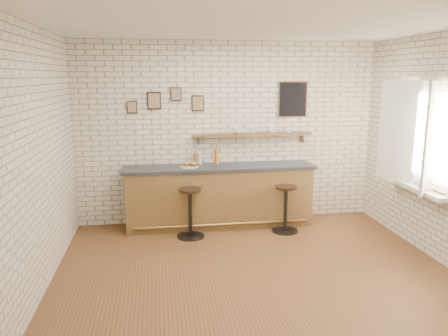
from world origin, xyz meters
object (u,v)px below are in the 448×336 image
at_px(bar_stool_left, 190,211).
at_px(bar_stool_right, 286,207).
at_px(bitters_bottle_amber, 217,156).
at_px(shelf_cup_a, 239,131).
at_px(sandwich_plate, 190,167).
at_px(bitters_bottle_white, 200,158).
at_px(condiment_bottle_yellow, 217,159).
at_px(bitters_bottle_brown, 196,159).
at_px(book_lower, 422,188).
at_px(shelf_cup_d, 290,130).
at_px(shelf_cup_b, 253,131).
at_px(shelf_cup_c, 272,130).
at_px(ciabatta_sandwich, 190,164).
at_px(book_upper, 421,186).
at_px(bar_counter, 219,196).

distance_m(bar_stool_left, bar_stool_right, 1.51).
relative_size(bitters_bottle_amber, shelf_cup_a, 2.44).
relative_size(sandwich_plate, bar_stool_left, 0.36).
xyz_separation_m(bitters_bottle_white, condiment_bottle_yellow, (0.29, 0.00, -0.01)).
relative_size(bitters_bottle_brown, book_lower, 0.98).
height_order(sandwich_plate, shelf_cup_d, shelf_cup_d).
height_order(sandwich_plate, bar_stool_left, sandwich_plate).
bearing_deg(shelf_cup_b, bar_stool_right, -112.31).
height_order(bitters_bottle_brown, book_lower, bitters_bottle_brown).
bearing_deg(shelf_cup_b, shelf_cup_c, -53.39).
height_order(ciabatta_sandwich, bar_stool_left, ciabatta_sandwich).
xyz_separation_m(shelf_cup_b, shelf_cup_c, (0.33, 0.00, 0.01)).
bearing_deg(book_upper, shelf_cup_a, 143.75).
height_order(bar_counter, bitters_bottle_amber, bitters_bottle_amber).
distance_m(bar_counter, bitters_bottle_amber, 0.65).
bearing_deg(shelf_cup_c, bitters_bottle_white, 93.59).
bearing_deg(shelf_cup_c, bar_stool_right, -171.43).
distance_m(bitters_bottle_brown, shelf_cup_d, 1.66).
height_order(bar_stool_right, shelf_cup_d, shelf_cup_d).
xyz_separation_m(bar_stool_right, shelf_cup_a, (-0.64, 0.66, 1.15)).
bearing_deg(shelf_cup_b, bar_counter, 145.17).
relative_size(bar_counter, bitters_bottle_brown, 14.22).
xyz_separation_m(sandwich_plate, bitters_bottle_amber, (0.47, 0.22, 0.12)).
bearing_deg(book_upper, sandwich_plate, 155.84).
bearing_deg(bar_stool_left, shelf_cup_b, 30.97).
xyz_separation_m(sandwich_plate, shelf_cup_b, (1.08, 0.25, 0.53)).
height_order(bar_counter, shelf_cup_c, shelf_cup_c).
relative_size(bar_stool_right, book_lower, 3.34).
xyz_separation_m(sandwich_plate, shelf_cup_d, (1.72, 0.25, 0.53)).
xyz_separation_m(ciabatta_sandwich, book_upper, (3.04, -1.51, -0.10)).
distance_m(sandwich_plate, bitters_bottle_white, 0.31).
height_order(bitters_bottle_brown, shelf_cup_b, shelf_cup_b).
distance_m(bar_stool_right, shelf_cup_b, 1.38).
height_order(bitters_bottle_white, book_lower, bitters_bottle_white).
bearing_deg(shelf_cup_a, book_lower, -71.82).
height_order(bar_counter, bar_stool_right, bar_counter).
bearing_deg(ciabatta_sandwich, shelf_cup_a, 16.51).
bearing_deg(bitters_bottle_amber, shelf_cup_a, 3.65).
bearing_deg(sandwich_plate, ciabatta_sandwich, -0.00).
relative_size(bitters_bottle_amber, bar_stool_left, 0.39).
relative_size(condiment_bottle_yellow, bar_stool_right, 0.27).
height_order(bitters_bottle_amber, shelf_cup_d, shelf_cup_d).
xyz_separation_m(bar_counter, bar_stool_left, (-0.52, -0.47, -0.10)).
bearing_deg(condiment_bottle_yellow, book_lower, -34.13).
bearing_deg(bar_stool_left, book_upper, -19.36).
xyz_separation_m(condiment_bottle_yellow, book_upper, (2.58, -1.73, -0.14)).
distance_m(bar_counter, shelf_cup_d, 1.62).
relative_size(bitters_bottle_white, bar_stool_left, 0.32).
xyz_separation_m(shelf_cup_b, book_upper, (1.97, -1.75, -0.59)).
distance_m(bar_counter, bitters_bottle_brown, 0.72).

